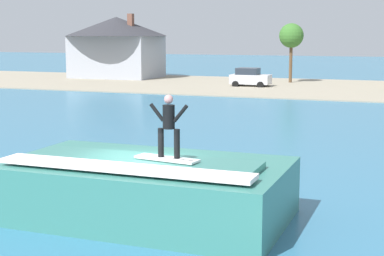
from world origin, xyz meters
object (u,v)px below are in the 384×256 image
(surfboard, at_px, (167,159))
(house_with_chimney, at_px, (117,42))
(tree_tall_bare, at_px, (291,36))
(wave_crest, at_px, (146,188))
(car_near_shore, at_px, (250,77))
(surfer, at_px, (169,123))

(surfboard, relative_size, house_with_chimney, 0.16)
(surfboard, bearing_deg, tree_tall_bare, 97.63)
(wave_crest, distance_m, surfboard, 1.31)
(car_near_shore, xyz_separation_m, tree_tall_bare, (2.80, 5.79, 3.95))
(tree_tall_bare, bearing_deg, wave_crest, -83.26)
(surfer, distance_m, tree_tall_bare, 48.40)
(car_near_shore, bearing_deg, wave_crest, -78.61)
(surfboard, xyz_separation_m, car_near_shore, (-9.22, 42.16, -0.87))
(surfer, bearing_deg, tree_tall_bare, 97.69)
(house_with_chimney, bearing_deg, tree_tall_bare, -0.66)
(wave_crest, height_order, surfboard, surfboard)
(wave_crest, height_order, house_with_chimney, house_with_chimney)
(surfboard, relative_size, car_near_shore, 0.48)
(wave_crest, xyz_separation_m, surfer, (0.85, -0.33, 1.94))
(surfer, bearing_deg, house_with_chimney, 119.30)
(surfer, distance_m, house_with_chimney, 55.23)
(wave_crest, xyz_separation_m, car_near_shore, (-8.42, 41.80, 0.10))
(house_with_chimney, bearing_deg, car_near_shore, -18.76)
(house_with_chimney, relative_size, tree_tall_bare, 1.89)
(surfboard, distance_m, tree_tall_bare, 48.48)
(wave_crest, distance_m, car_near_shore, 42.64)
(surfboard, bearing_deg, house_with_chimney, 119.24)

